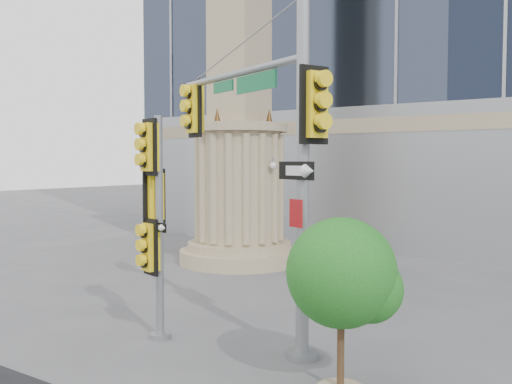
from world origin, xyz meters
The scene contains 5 objects.
ground centered at (0.00, 0.00, 0.00)m, with size 120.00×120.00×0.00m, color #545456.
monument centered at (-6.00, 9.00, 5.52)m, with size 4.40×4.40×16.60m.
main_signal_pole centered at (-0.15, 1.97, 4.23)m, with size 5.02×2.42×6.83m.
secondary_signal_pole centered at (-2.17, 0.75, 2.77)m, with size 0.81×0.74×4.71m.
street_tree centered at (2.34, 0.50, 1.88)m, with size 1.84×1.79×2.86m.
Camera 1 is at (6.35, -7.79, 3.77)m, focal length 40.00 mm.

